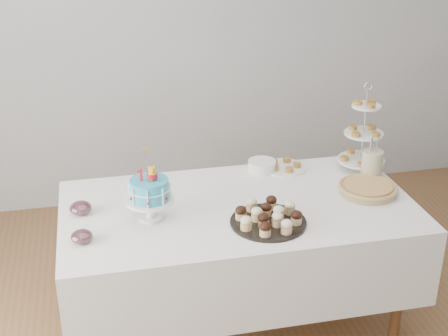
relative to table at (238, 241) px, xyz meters
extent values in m
cube|color=#939598|center=(0.00, 1.70, 0.81)|extent=(5.00, 0.04, 2.70)
cube|color=silver|center=(0.00, 0.00, 0.00)|extent=(1.92, 1.02, 0.45)
cylinder|color=brown|center=(-0.82, -0.37, -0.21)|extent=(0.06, 0.06, 0.67)
cylinder|color=brown|center=(0.82, -0.37, -0.21)|extent=(0.06, 0.06, 0.67)
cylinder|color=brown|center=(-0.82, 0.37, -0.21)|extent=(0.06, 0.06, 0.67)
cylinder|color=brown|center=(0.82, 0.37, -0.21)|extent=(0.06, 0.06, 0.67)
cylinder|color=#2DA4C5|center=(-0.48, -0.05, 0.40)|extent=(0.20, 0.20, 0.11)
torus|color=white|center=(-0.48, -0.05, 0.41)|extent=(0.21, 0.21, 0.01)
cube|color=red|center=(-0.52, -0.06, 0.49)|extent=(0.02, 0.02, 0.06)
cylinder|color=blue|center=(-0.44, -0.09, 0.49)|extent=(0.01, 0.01, 0.06)
cylinder|color=silver|center=(-0.49, -0.03, 0.53)|extent=(0.00, 0.00, 0.15)
cylinder|color=yellow|center=(-0.49, -0.03, 0.61)|extent=(0.04, 0.04, 0.01)
cylinder|color=black|center=(0.10, -0.23, 0.23)|extent=(0.40, 0.40, 0.01)
ellipsoid|color=black|center=(0.02, -0.23, 0.29)|extent=(0.06, 0.06, 0.04)
ellipsoid|color=beige|center=(0.18, -0.23, 0.29)|extent=(0.06, 0.06, 0.04)
cylinder|color=tan|center=(0.75, -0.02, 0.25)|extent=(0.31, 0.31, 0.04)
cylinder|color=tan|center=(0.75, -0.02, 0.27)|extent=(0.28, 0.28, 0.02)
torus|color=tan|center=(0.75, -0.02, 0.27)|extent=(0.33, 0.33, 0.02)
cylinder|color=silver|center=(0.84, 0.30, 0.48)|extent=(0.01, 0.01, 0.51)
cylinder|color=white|center=(0.84, 0.30, 0.29)|extent=(0.28, 0.28, 0.01)
cylinder|color=white|center=(0.84, 0.30, 0.46)|extent=(0.23, 0.23, 0.01)
cylinder|color=white|center=(0.84, 0.30, 0.63)|extent=(0.17, 0.17, 0.01)
torus|color=silver|center=(0.84, 0.30, 0.75)|extent=(0.05, 0.01, 0.05)
cylinder|color=white|center=(0.24, 0.40, 0.26)|extent=(0.17, 0.17, 0.07)
cylinder|color=white|center=(0.39, 0.40, 0.23)|extent=(0.27, 0.27, 0.01)
ellipsoid|color=silver|center=(-0.84, -0.21, 0.26)|extent=(0.11, 0.11, 0.06)
cylinder|color=#610814|center=(-0.84, -0.21, 0.25)|extent=(0.07, 0.07, 0.03)
ellipsoid|color=silver|center=(-0.84, 0.09, 0.26)|extent=(0.12, 0.12, 0.07)
cylinder|color=#610814|center=(-0.84, 0.09, 0.26)|extent=(0.08, 0.08, 0.03)
cylinder|color=beige|center=(0.84, 0.15, 0.32)|extent=(0.12, 0.12, 0.18)
cylinder|color=beige|center=(0.90, 0.17, 0.33)|extent=(0.01, 0.01, 0.09)
camera|label=1|loc=(-0.72, -2.91, 1.83)|focal=50.00mm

